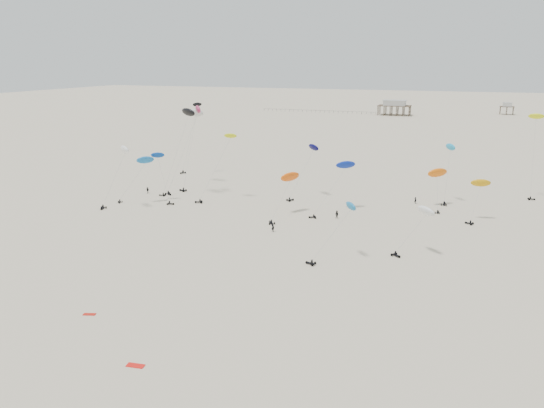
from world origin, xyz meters
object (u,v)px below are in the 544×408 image
at_px(pavilion_main, 394,109).
at_px(rig_9, 341,172).
at_px(rig_4, 141,166).
at_px(spectator_0, 273,232).
at_px(rig_0, 119,164).
at_px(pavilion_small, 507,109).

xyz_separation_m(pavilion_main, rig_9, (18.38, -236.30, 5.09)).
height_order(rig_4, rig_9, rig_9).
xyz_separation_m(rig_4, rig_9, (49.07, 10.92, 0.06)).
xyz_separation_m(pavilion_main, rig_4, (-30.69, -247.22, 5.03)).
bearing_deg(pavilion_main, rig_4, -97.08).
xyz_separation_m(rig_4, spectator_0, (39.69, -11.56, -9.25)).
distance_m(rig_4, spectator_0, 42.36).
relative_size(pavilion_main, spectator_0, 9.15).
bearing_deg(spectator_0, rig_0, 13.48).
height_order(rig_4, spectator_0, rig_4).
bearing_deg(rig_0, pavilion_small, -123.34).
bearing_deg(rig_4, pavilion_main, -120.46).
bearing_deg(rig_9, rig_0, 87.86).
distance_m(pavilion_small, rig_4, 294.99).
bearing_deg(pavilion_main, rig_0, -97.39).
bearing_deg(spectator_0, pavilion_small, -80.82).
bearing_deg(pavilion_small, rig_9, -100.97).
height_order(pavilion_main, rig_4, rig_4).
bearing_deg(rig_4, spectator_0, 140.38).
height_order(pavilion_main, rig_9, rig_9).
bearing_deg(rig_0, spectator_0, 158.99).
height_order(pavilion_small, rig_9, rig_9).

